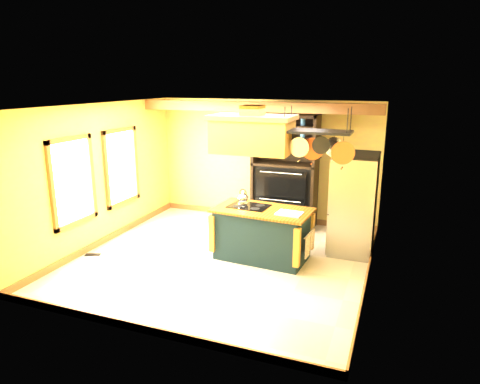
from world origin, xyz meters
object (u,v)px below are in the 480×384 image
Objects in this scene: kitchen_island at (262,233)px; range_hood at (252,133)px; pot_rack at (318,139)px; refrigerator at (353,206)px; hutch at (285,184)px.

range_hood reaches higher than kitchen_island.
kitchen_island is at bearing 179.94° from pot_rack.
kitchen_island is 1.24× the size of range_hood.
range_hood reaches higher than refrigerator.
hutch is (-1.02, 1.93, -1.26)m from pot_rack.
kitchen_island is 0.97× the size of refrigerator.
refrigerator is at bearing 59.15° from pot_rack.
range_hood is at bearing -151.48° from refrigerator.
range_hood is 1.18× the size of pot_rack.
hutch is at bearing 146.45° from refrigerator.
range_hood is at bearing -92.67° from hutch.
refrigerator is at bearing 28.52° from range_hood.
pot_rack is at bearing 4.14° from kitchen_island.
kitchen_island is at bearing 0.28° from range_hood.
range_hood is 0.58× the size of hutch.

